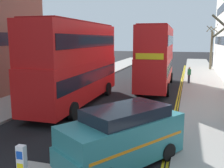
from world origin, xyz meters
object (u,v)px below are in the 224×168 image
(double_decker_bus_away, at_px, (76,61))
(pedestrian_far, at_px, (189,75))
(taxi_minivan, at_px, (121,136))
(double_decker_bus_oncoming, at_px, (157,55))
(keep_left_bollard, at_px, (22,163))

(double_decker_bus_away, bearing_deg, pedestrian_far, 54.48)
(double_decker_bus_away, bearing_deg, taxi_minivan, -55.75)
(double_decker_bus_away, xyz_separation_m, double_decker_bus_oncoming, (4.53, 7.71, 0.00))
(double_decker_bus_oncoming, bearing_deg, taxi_minivan, -87.47)
(double_decker_bus_oncoming, relative_size, pedestrian_far, 6.71)
(double_decker_bus_away, relative_size, taxi_minivan, 2.15)
(keep_left_bollard, bearing_deg, double_decker_bus_away, 104.25)
(keep_left_bollard, bearing_deg, taxi_minivan, 36.17)
(double_decker_bus_oncoming, relative_size, taxi_minivan, 2.16)
(double_decker_bus_away, height_order, taxi_minivan, double_decker_bus_away)
(keep_left_bollard, xyz_separation_m, double_decker_bus_oncoming, (2.08, 17.36, 2.42))
(double_decker_bus_oncoming, height_order, taxi_minivan, double_decker_bus_oncoming)
(double_decker_bus_away, distance_m, double_decker_bus_oncoming, 8.94)
(keep_left_bollard, bearing_deg, double_decker_bus_oncoming, 83.18)
(taxi_minivan, height_order, pedestrian_far, taxi_minivan)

